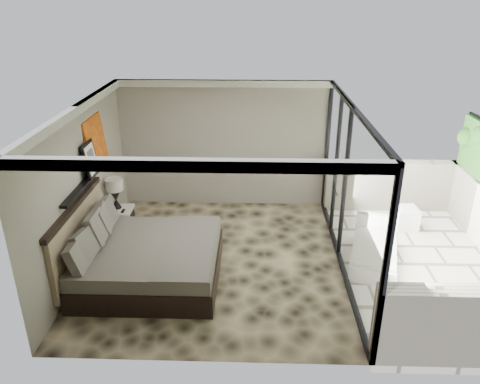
{
  "coord_description": "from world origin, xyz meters",
  "views": [
    {
      "loc": [
        0.68,
        -7.24,
        4.5
      ],
      "look_at": [
        0.43,
        0.4,
        1.19
      ],
      "focal_mm": 35.0,
      "sensor_mm": 36.0,
      "label": 1
    }
  ],
  "objects_px": {
    "bed": "(144,258)",
    "nightstand": "(120,220)",
    "lounger": "(374,251)",
    "table_lamp": "(115,190)",
    "ottoman": "(405,218)"
  },
  "relations": [
    {
      "from": "nightstand",
      "to": "table_lamp",
      "type": "xyz_separation_m",
      "value": [
        -0.04,
        0.05,
        0.65
      ]
    },
    {
      "from": "nightstand",
      "to": "ottoman",
      "type": "relative_size",
      "value": 1.19
    },
    {
      "from": "lounger",
      "to": "nightstand",
      "type": "bearing_deg",
      "value": -175.6
    },
    {
      "from": "table_lamp",
      "to": "ottoman",
      "type": "xyz_separation_m",
      "value": [
        5.82,
        0.34,
        -0.69
      ]
    },
    {
      "from": "bed",
      "to": "table_lamp",
      "type": "distance_m",
      "value": 1.93
    },
    {
      "from": "bed",
      "to": "nightstand",
      "type": "relative_size",
      "value": 4.39
    },
    {
      "from": "bed",
      "to": "ottoman",
      "type": "relative_size",
      "value": 5.23
    },
    {
      "from": "bed",
      "to": "nightstand",
      "type": "xyz_separation_m",
      "value": [
        -0.85,
        1.58,
        -0.11
      ]
    },
    {
      "from": "bed",
      "to": "lounger",
      "type": "xyz_separation_m",
      "value": [
        4.0,
        0.67,
        -0.19
      ]
    },
    {
      "from": "nightstand",
      "to": "lounger",
      "type": "relative_size",
      "value": 0.31
    },
    {
      "from": "lounger",
      "to": "bed",
      "type": "bearing_deg",
      "value": -155.48
    },
    {
      "from": "bed",
      "to": "lounger",
      "type": "height_order",
      "value": "bed"
    },
    {
      "from": "bed",
      "to": "lounger",
      "type": "relative_size",
      "value": 1.38
    },
    {
      "from": "table_lamp",
      "to": "lounger",
      "type": "relative_size",
      "value": 0.37
    },
    {
      "from": "nightstand",
      "to": "lounger",
      "type": "xyz_separation_m",
      "value": [
        4.85,
        -0.91,
        -0.08
      ]
    }
  ]
}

